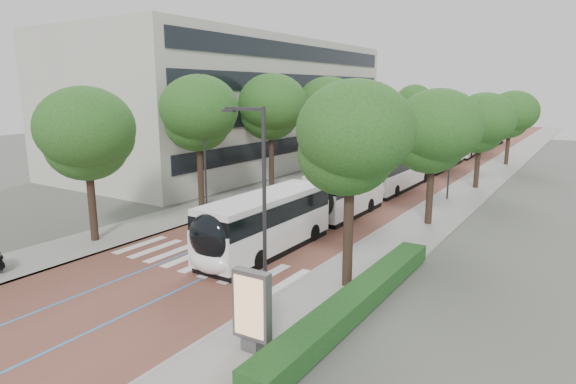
{
  "coord_description": "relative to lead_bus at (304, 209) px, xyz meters",
  "views": [
    {
      "loc": [
        16.43,
        -16.37,
        8.69
      ],
      "look_at": [
        0.51,
        8.28,
        2.4
      ],
      "focal_mm": 30.0,
      "sensor_mm": 36.0,
      "label": 1
    }
  ],
  "objects": [
    {
      "name": "hedge",
      "position": [
        7.16,
        -7.79,
        -1.11
      ],
      "size": [
        1.2,
        14.0,
        0.8
      ],
      "primitive_type": "cube",
      "color": "#143B15",
      "rests_on": "sidewalk_right"
    },
    {
      "name": "lane_line_right",
      "position": [
        -0.34,
        32.21,
        -1.6
      ],
      "size": [
        0.12,
        126.0,
        0.01
      ],
      "primitive_type": "cube",
      "color": "#2A7ED2",
      "rests_on": "road"
    },
    {
      "name": "bus_queued_3",
      "position": [
        0.13,
        55.36,
        -0.0
      ],
      "size": [
        2.68,
        12.43,
        3.2
      ],
      "rotation": [
        0.0,
        0.0,
        -0.01
      ],
      "color": "white",
      "rests_on": "ground"
    },
    {
      "name": "streetlight_near",
      "position": [
        4.68,
        -10.79,
        3.19
      ],
      "size": [
        1.82,
        0.2,
        8.0
      ],
      "color": "#2E2E31",
      "rests_on": "sidewalk_right"
    },
    {
      "name": "trees_right",
      "position": [
        5.76,
        15.78,
        4.18
      ],
      "size": [
        5.53,
        47.23,
        8.53
      ],
      "color": "black",
      "rests_on": "ground"
    },
    {
      "name": "sidewalk_left",
      "position": [
        -9.44,
        32.21,
        -1.57
      ],
      "size": [
        4.0,
        140.0,
        0.12
      ],
      "primitive_type": "cube",
      "color": "gray",
      "rests_on": "ground"
    },
    {
      "name": "bus_queued_2",
      "position": [
        -0.22,
        42.56,
        -0.0
      ],
      "size": [
        2.98,
        12.48,
        3.2
      ],
      "rotation": [
        0.0,
        0.0,
        0.04
      ],
      "color": "white",
      "rests_on": "ground"
    },
    {
      "name": "bus_queued_0",
      "position": [
        -0.14,
        16.31,
        -0.0
      ],
      "size": [
        2.64,
        12.42,
        3.2
      ],
      "rotation": [
        0.0,
        0.0,
        -0.01
      ],
      "color": "white",
      "rests_on": "ground"
    },
    {
      "name": "office_building",
      "position": [
        -21.42,
        20.21,
        5.37
      ],
      "size": [
        18.11,
        40.0,
        14.0
      ],
      "color": "#ADACA1",
      "rests_on": "ground"
    },
    {
      "name": "ad_panel",
      "position": [
        5.51,
        -12.46,
        -0.04
      ],
      "size": [
        1.36,
        0.54,
        2.8
      ],
      "rotation": [
        0.0,
        0.0,
        0.04
      ],
      "color": "#59595B",
      "rests_on": "sidewalk_right"
    },
    {
      "name": "sidewalk_right",
      "position": [
        5.56,
        32.21,
        -1.57
      ],
      "size": [
        4.0,
        140.0,
        0.12
      ],
      "primitive_type": "cube",
      "color": "gray",
      "rests_on": "ground"
    },
    {
      "name": "kerb_left",
      "position": [
        -7.54,
        32.21,
        -1.57
      ],
      "size": [
        0.2,
        140.0,
        0.14
      ],
      "primitive_type": "cube",
      "color": "gray",
      "rests_on": "ground"
    },
    {
      "name": "lead_bus",
      "position": [
        0.0,
        0.0,
        0.0
      ],
      "size": [
        2.62,
        18.41,
        3.2
      ],
      "rotation": [
        0.0,
        0.0,
        -0.0
      ],
      "color": "black",
      "rests_on": "ground"
    },
    {
      "name": "road",
      "position": [
        -1.94,
        32.21,
        -1.62
      ],
      "size": [
        11.0,
        140.0,
        0.02
      ],
      "primitive_type": "cube",
      "color": "brown",
      "rests_on": "ground"
    },
    {
      "name": "lane_line_left",
      "position": [
        -3.54,
        32.21,
        -1.6
      ],
      "size": [
        0.12,
        126.0,
        0.01
      ],
      "primitive_type": "cube",
      "color": "#2A7ED2",
      "rests_on": "road"
    },
    {
      "name": "ground",
      "position": [
        -1.94,
        -7.79,
        -1.63
      ],
      "size": [
        160.0,
        160.0,
        0.0
      ],
      "primitive_type": "plane",
      "color": "#51544C",
      "rests_on": "ground"
    },
    {
      "name": "trees_left",
      "position": [
        -9.44,
        16.66,
        4.96
      ],
      "size": [
        6.36,
        60.28,
        9.43
      ],
      "color": "black",
      "rests_on": "ground"
    },
    {
      "name": "streetlight_far",
      "position": [
        4.68,
        14.21,
        3.19
      ],
      "size": [
        1.82,
        0.2,
        8.0
      ],
      "color": "#2E2E31",
      "rests_on": "sidewalk_right"
    },
    {
      "name": "zebra_crossing",
      "position": [
        -1.74,
        -6.79,
        -1.6
      ],
      "size": [
        10.55,
        3.6,
        0.01
      ],
      "color": "silver",
      "rests_on": "ground"
    },
    {
      "name": "kerb_right",
      "position": [
        3.66,
        32.21,
        -1.57
      ],
      "size": [
        0.2,
        140.0,
        0.14
      ],
      "primitive_type": "cube",
      "color": "gray",
      "rests_on": "ground"
    },
    {
      "name": "bus_queued_1",
      "position": [
        -0.23,
        29.71,
        -0.0
      ],
      "size": [
        2.63,
        12.42,
        3.2
      ],
      "rotation": [
        0.0,
        0.0,
        0.01
      ],
      "color": "white",
      "rests_on": "ground"
    },
    {
      "name": "lamp_post_left",
      "position": [
        -8.04,
        0.21,
        2.49
      ],
      "size": [
        0.14,
        0.14,
        8.0
      ],
      "primitive_type": "cylinder",
      "color": "#2E2E31",
      "rests_on": "sidewalk_left"
    }
  ]
}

